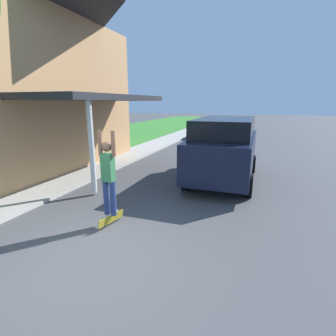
# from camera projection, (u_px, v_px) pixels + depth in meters

# --- Properties ---
(ground_plane) EXTENTS (120.00, 120.00, 0.00)m
(ground_plane) POSITION_uv_depth(u_px,v_px,m) (81.00, 262.00, 4.57)
(ground_plane) COLOR #49494C
(lawn) EXTENTS (10.00, 80.00, 0.08)m
(lawn) POSITION_uv_depth(u_px,v_px,m) (22.00, 159.00, 12.63)
(lawn) COLOR #387F2D
(lawn) RESTS_ON ground_plane
(sidewalk) EXTENTS (1.80, 80.00, 0.10)m
(sidewalk) POSITION_uv_depth(u_px,v_px,m) (100.00, 166.00, 11.21)
(sidewalk) COLOR #ADA89E
(sidewalk) RESTS_ON ground_plane
(suv_parked) EXTENTS (2.13, 4.80, 2.19)m
(suv_parked) POSITION_uv_depth(u_px,v_px,m) (224.00, 147.00, 9.17)
(suv_parked) COLOR black
(suv_parked) RESTS_ON ground_plane
(car_down_street) EXTENTS (1.85, 4.43, 1.31)m
(car_down_street) POSITION_uv_depth(u_px,v_px,m) (211.00, 129.00, 20.75)
(car_down_street) COLOR navy
(car_down_street) RESTS_ON ground_plane
(skateboarder) EXTENTS (0.41, 0.22, 1.88)m
(skateboarder) POSITION_uv_depth(u_px,v_px,m) (108.00, 173.00, 5.65)
(skateboarder) COLOR navy
(skateboarder) RESTS_ON ground_plane
(skateboard) EXTENTS (0.22, 0.80, 0.25)m
(skateboard) POSITION_uv_depth(u_px,v_px,m) (111.00, 219.00, 5.92)
(skateboard) COLOR #A89323
(skateboard) RESTS_ON ground_plane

